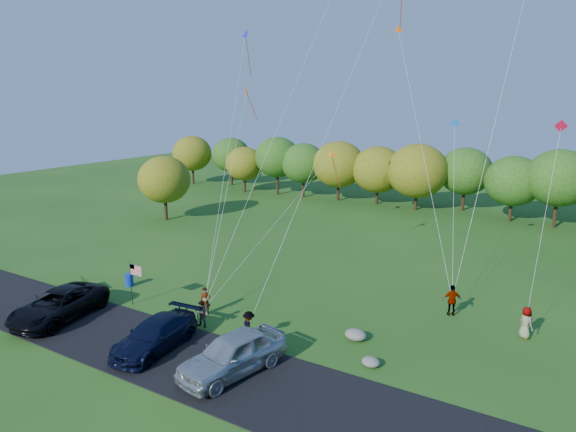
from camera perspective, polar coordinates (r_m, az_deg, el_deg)
name	(u,v)px	position (r m, az deg, el deg)	size (l,w,h in m)	color
ground	(222,327)	(30.85, -7.30, -12.12)	(140.00, 140.00, 0.00)	#215217
asphalt_lane	(174,355)	(28.17, -12.53, -14.86)	(44.00, 6.00, 0.06)	black
treeline	(416,172)	(61.09, 14.07, 4.80)	(76.07, 27.92, 8.50)	#3A2915
minivan_dark	(59,305)	(34.09, -24.14, -8.99)	(2.91, 6.32, 1.76)	black
minivan_navy	(155,335)	(28.61, -14.58, -12.67)	(2.23, 5.49, 1.59)	black
minivan_silver	(233,354)	(25.68, -6.17, -14.96)	(2.33, 5.80, 1.97)	#B3B9BE
flyer_a	(205,301)	(32.31, -9.17, -9.31)	(0.63, 0.42, 1.73)	#4C4C59
flyer_b	(202,314)	(30.66, -9.53, -10.74)	(0.77, 0.60, 1.59)	#4C4C59
flyer_c	(249,327)	(28.63, -4.38, -12.18)	(1.14, 0.66, 1.76)	#4C4C59
flyer_d	(452,300)	(33.27, 17.78, -8.92)	(1.14, 0.47, 1.95)	#4C4C59
flyer_e	(526,323)	(31.83, 24.92, -10.70)	(0.89, 0.58, 1.82)	#4C4C59
park_bench	(86,284)	(38.33, -21.49, -7.07)	(1.55, 0.74, 0.88)	#173814
trash_barrel	(129,280)	(38.28, -17.22, -6.81)	(0.58, 0.58, 0.87)	#0D30CE
flag_assembly	(134,274)	(34.23, -16.75, -6.20)	(1.02, 0.67, 2.77)	black
boulder_near	(356,335)	(29.24, 7.53, -12.95)	(1.23, 0.97, 0.62)	gray
boulder_far	(371,362)	(26.82, 9.18, -15.72)	(0.93, 0.78, 0.48)	gray
kites_aloft	(382,2)	(39.79, 10.43, 22.37)	(23.53, 6.55, 18.15)	#EF5B1A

